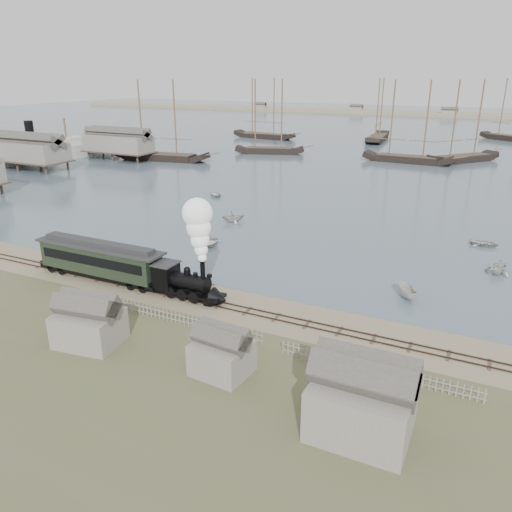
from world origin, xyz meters
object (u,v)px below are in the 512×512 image
at_px(passenger_coach, 100,259).
at_px(locomotive, 195,257).
at_px(beached_dinghy, 103,265).
at_px(steamship, 31,141).

bearing_deg(passenger_coach, locomotive, 0.00).
distance_m(locomotive, beached_dinghy, 15.20).
height_order(beached_dinghy, steamship, steamship).
height_order(passenger_coach, steamship, steamship).
relative_size(locomotive, steamship, 0.22).
height_order(locomotive, passenger_coach, locomotive).
distance_m(beached_dinghy, steamship, 84.41).
bearing_deg(beached_dinghy, passenger_coach, -122.56).
bearing_deg(locomotive, passenger_coach, 180.00).
xyz_separation_m(passenger_coach, beached_dinghy, (-2.18, 2.58, -2.01)).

